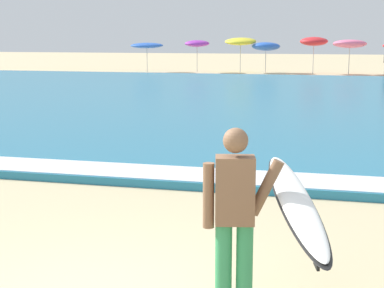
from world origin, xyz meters
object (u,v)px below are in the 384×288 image
object	(u,v)px
beach_umbrella_0	(147,46)
beach_umbrella_3	(266,46)
beach_umbrella_4	(314,41)
beach_umbrella_2	(241,41)
beach_umbrella_5	(350,44)
beach_umbrella_1	(197,44)
surfer_with_board	(265,206)

from	to	relation	value
beach_umbrella_0	beach_umbrella_3	bearing A→B (deg)	8.23
beach_umbrella_3	beach_umbrella_4	world-z (taller)	beach_umbrella_4
beach_umbrella_2	beach_umbrella_5	xyz separation A→B (m)	(7.30, -0.38, -0.13)
beach_umbrella_3	beach_umbrella_5	size ratio (longest dim) A/B	0.91
beach_umbrella_0	beach_umbrella_3	world-z (taller)	beach_umbrella_3
beach_umbrella_4	beach_umbrella_5	world-z (taller)	beach_umbrella_4
beach_umbrella_0	beach_umbrella_1	bearing A→B (deg)	12.59
beach_umbrella_1	beach_umbrella_5	xyz separation A→B (m)	(10.28, 0.09, 0.01)
beach_umbrella_0	beach_umbrella_2	distance (m)	6.51
beach_umbrella_0	beach_umbrella_5	size ratio (longest dim) A/B	0.97
surfer_with_board	beach_umbrella_5	xyz separation A→B (m)	(1.27, 35.56, 0.96)
surfer_with_board	beach_umbrella_3	world-z (taller)	beach_umbrella_3
beach_umbrella_1	beach_umbrella_4	world-z (taller)	beach_umbrella_4
beach_umbrella_5	beach_umbrella_2	bearing A→B (deg)	177.06
beach_umbrella_2	beach_umbrella_4	bearing A→B (deg)	-2.73
surfer_with_board	beach_umbrella_3	size ratio (longest dim) A/B	1.41
beach_umbrella_2	beach_umbrella_4	world-z (taller)	beach_umbrella_2
surfer_with_board	beach_umbrella_0	xyz separation A→B (m)	(-12.42, 34.71, 0.80)
beach_umbrella_1	beach_umbrella_3	world-z (taller)	beach_umbrella_1
surfer_with_board	beach_umbrella_2	bearing A→B (deg)	99.53
surfer_with_board	beach_umbrella_3	distance (m)	36.14
beach_umbrella_1	surfer_with_board	bearing A→B (deg)	-75.75
beach_umbrella_5	beach_umbrella_3	bearing A→B (deg)	176.61
beach_umbrella_3	beach_umbrella_4	distance (m)	3.24
beach_umbrella_0	beach_umbrella_1	distance (m)	3.50
beach_umbrella_2	beach_umbrella_0	bearing A→B (deg)	-169.14
beach_umbrella_3	beach_umbrella_1	bearing A→B (deg)	-174.98
surfer_with_board	beach_umbrella_1	size ratio (longest dim) A/B	1.34
beach_umbrella_0	beach_umbrella_2	bearing A→B (deg)	10.86
beach_umbrella_0	beach_umbrella_4	world-z (taller)	beach_umbrella_4
beach_umbrella_0	beach_umbrella_2	world-z (taller)	beach_umbrella_2
beach_umbrella_1	beach_umbrella_4	xyz separation A→B (m)	(7.95, 0.23, 0.16)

